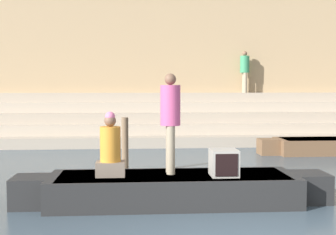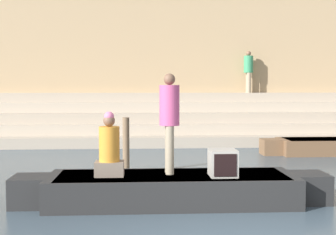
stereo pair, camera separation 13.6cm
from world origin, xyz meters
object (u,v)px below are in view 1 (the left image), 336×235
Objects in this scene: tv_set at (224,163)px; person_on_steps at (245,69)px; person_standing at (170,116)px; mooring_post at (125,146)px; rowboat_main at (173,188)px; person_rowing at (110,150)px.

person_on_steps is at bearing 78.21° from tv_set.
mooring_post is (-0.84, 2.59, -0.85)m from person_standing.
person_standing is (-0.03, 0.14, 1.24)m from rowboat_main.
person_rowing is at bearing 2.91° from person_on_steps.
person_on_steps reaches higher than rowboat_main.
person_rowing is 0.67× the size of person_on_steps.
person_standing is 2.85m from mooring_post.
person_rowing reaches higher than mooring_post.
tv_set is at bearing 12.53° from person_on_steps.
person_on_steps is (4.52, 7.45, 2.02)m from mooring_post.
person_rowing is at bearing -173.44° from person_standing.
person_standing reaches higher than person_rowing.
rowboat_main is at bearing -7.36° from person_rowing.
person_standing is 1.18m from person_rowing.
person_on_steps is (3.69, 10.04, 1.17)m from person_standing.
tv_set is 0.38× the size of mooring_post.
tv_set is (1.91, -0.14, -0.21)m from person_rowing.
person_standing is at bearing 0.32° from person_rowing.
rowboat_main is at bearing 7.96° from person_on_steps.
person_on_steps is (2.80, 10.34, 1.94)m from tv_set.
rowboat_main is 3.33× the size of person_on_steps.
person_standing is 1.21m from tv_set.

